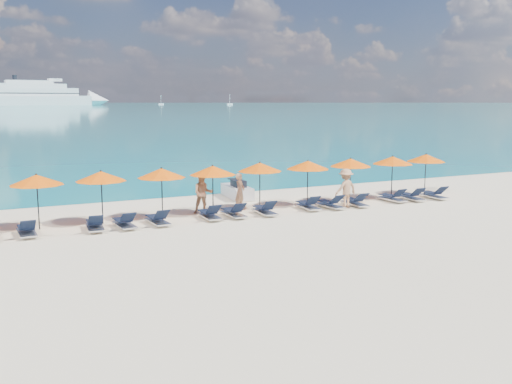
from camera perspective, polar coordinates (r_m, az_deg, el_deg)
name	(u,v)px	position (r m, az deg, el deg)	size (l,w,h in m)	color
ground	(289,233)	(22.37, 3.30, -4.15)	(1400.00, 1400.00, 0.00)	beige
cruise_ship	(48,96)	(570.16, -20.10, 8.99)	(117.82, 32.54, 32.42)	white
sailboat_near	(230,104)	(574.24, -2.64, 8.80)	(5.86, 1.95, 10.75)	white
sailboat_far	(161,104)	(607.02, -9.48, 8.70)	(5.41, 1.80, 9.91)	white
jetski	(237,191)	(30.27, -1.89, 0.14)	(1.24, 2.77, 0.96)	silver
beachgoer_a	(240,192)	(26.79, -1.61, 0.01)	(0.64, 0.42, 1.76)	tan
beachgoer_b	(203,193)	(26.12, -5.33, -0.14)	(0.91, 0.53, 1.88)	tan
beachgoer_c	(346,188)	(27.83, 8.96, 0.38)	(1.22, 0.57, 1.89)	tan
umbrella_1	(37,180)	(24.26, -21.10, 1.14)	(2.10, 2.10, 2.28)	black
umbrella_2	(101,176)	(24.57, -15.24, 1.53)	(2.10, 2.10, 2.28)	black
umbrella_3	(162,173)	(25.09, -9.43, 1.88)	(2.10, 2.10, 2.28)	black
umbrella_4	(213,170)	(25.76, -4.36, 2.17)	(2.10, 2.10, 2.28)	black
umbrella_5	(260,167)	(26.95, 0.38, 2.51)	(2.10, 2.10, 2.28)	black
umbrella_6	(308,165)	(27.93, 5.20, 2.71)	(2.10, 2.10, 2.28)	black
umbrella_7	(351,163)	(29.28, 9.44, 2.92)	(2.10, 2.10, 2.28)	black
umbrella_8	(393,160)	(30.84, 13.50, 3.10)	(2.10, 2.10, 2.28)	black
umbrella_9	(426,158)	(32.54, 16.64, 3.28)	(2.10, 2.10, 2.28)	black
lounger_2	(27,230)	(23.52, -21.96, -3.56)	(0.69, 1.72, 0.66)	silver
lounger_3	(95,225)	(23.64, -15.82, -3.17)	(0.75, 1.74, 0.66)	silver
lounger_4	(124,222)	(23.78, -13.03, -2.99)	(0.74, 1.74, 0.66)	silver
lounger_5	(158,219)	(24.12, -9.81, -2.71)	(0.74, 1.74, 0.66)	silver
lounger_6	(209,214)	(24.93, -4.68, -2.22)	(0.64, 1.71, 0.66)	silver
lounger_7	(234,212)	(25.29, -2.25, -2.03)	(0.66, 1.71, 0.66)	silver
lounger_8	(265,210)	(25.82, 0.88, -1.79)	(0.70, 1.73, 0.66)	silver
lounger_9	(308,205)	(27.15, 5.21, -1.28)	(0.74, 1.74, 0.66)	silver
lounger_10	(330,204)	(27.56, 7.43, -1.17)	(0.76, 1.75, 0.66)	silver
lounger_11	(355,202)	(28.29, 9.89, -0.96)	(0.68, 1.72, 0.66)	silver
lounger_12	(392,197)	(29.96, 13.45, -0.51)	(0.69, 1.72, 0.66)	silver
lounger_13	(411,196)	(30.55, 15.26, -0.40)	(0.72, 1.73, 0.66)	silver
lounger_14	(434,194)	(31.43, 17.37, -0.23)	(0.68, 1.72, 0.66)	silver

